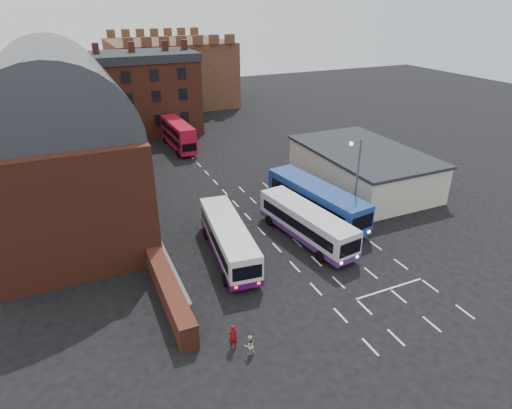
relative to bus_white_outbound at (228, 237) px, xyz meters
name	(u,v)px	position (x,y,z in m)	size (l,w,h in m)	color
ground	(310,283)	(4.23, -6.13, -1.77)	(180.00, 180.00, 0.00)	black
railway_station	(59,136)	(-11.27, 14.87, 5.87)	(12.00, 28.00, 16.00)	#602B1E
forecourt_wall	(170,293)	(-5.97, -4.13, -0.87)	(1.20, 10.00, 1.80)	#602B1E
cream_building	(362,167)	(19.23, 7.87, 0.39)	(10.40, 16.40, 4.25)	beige
brick_terrace	(124,99)	(-1.77, 39.87, 3.73)	(22.00, 10.00, 11.00)	brown
castle_keep	(169,72)	(10.23, 59.87, 4.23)	(22.00, 22.00, 12.00)	brown
bus_white_outbound	(228,237)	(0.00, 0.00, 0.00)	(3.77, 11.20, 2.99)	silver
bus_white_inbound	(306,222)	(7.20, -0.29, -0.01)	(4.01, 11.18, 2.98)	silver
bus_blue	(316,199)	(10.23, 3.09, 0.20)	(4.55, 12.50, 3.33)	navy
bus_red_double	(178,135)	(3.63, 29.31, 0.32)	(2.72, 9.88, 3.93)	#B7132C
street_lamp	(356,175)	(12.55, 0.43, 3.29)	(1.65, 0.70, 8.39)	#55585E
pedestrian_red	(233,336)	(-3.49, -9.83, -0.91)	(0.63, 0.41, 1.73)	maroon
pedestrian_beige	(250,345)	(-2.78, -10.76, -1.09)	(0.66, 0.51, 1.35)	#C8BA8F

